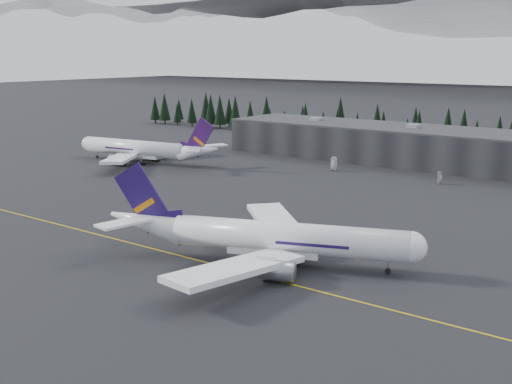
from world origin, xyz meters
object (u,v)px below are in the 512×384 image
Objects in this scene: terminal at (440,148)px; jet_parked at (146,149)px; gse_vehicle_a at (334,169)px; gse_vehicle_b at (440,182)px; jet_main at (261,236)px.

terminal is 2.71× the size of jet_parked.
jet_parked is 66.78m from gse_vehicle_a.
terminal is 102.42m from jet_parked.
gse_vehicle_b is (36.25, 0.06, -0.01)m from gse_vehicle_a.
jet_main reaches higher than terminal.
jet_parked is at bearing -69.77° from gse_vehicle_b.
terminal is at bearing 50.77° from gse_vehicle_a.
gse_vehicle_b is at bearing -172.91° from jet_parked.
jet_main is 117.04m from jet_parked.
terminal reaches higher than gse_vehicle_a.
jet_parked is (-85.08, -57.01, -1.38)m from terminal.
jet_main is 98.21m from gse_vehicle_a.
terminal is 41.87× the size of gse_vehicle_b.
jet_main is at bearing 5.27° from gse_vehicle_b.
gse_vehicle_a is (-24.15, -30.01, -5.64)m from terminal.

